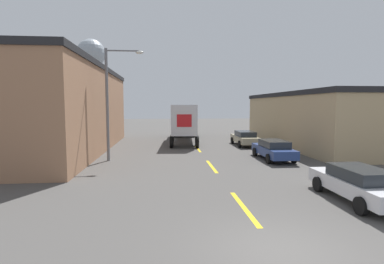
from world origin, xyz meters
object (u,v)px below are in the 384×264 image
Objects in this scene: semi_truck at (184,120)px; street_lamp at (112,96)px; water_tower at (91,54)px; parked_car_right_far at (245,138)px; parked_car_right_mid at (273,149)px; parked_car_right_near at (359,183)px.

street_lamp is (-5.75, -11.01, 2.20)m from semi_truck.
street_lamp is (11.81, -45.61, -10.26)m from water_tower.
parked_car_right_far is at bearing 31.39° from street_lamp.
parked_car_right_mid is at bearing -63.44° from water_tower.
semi_truck reaches higher than parked_car_right_mid.
parked_car_right_far is 13.80m from street_lamp.
water_tower is (-23.14, 38.69, 14.03)m from parked_car_right_far.
street_lamp reaches higher than semi_truck.
semi_truck is 2.64× the size of parked_car_right_mid.
semi_truck is 7.10m from parked_car_right_far.
water_tower reaches higher than parked_car_right_near.
semi_truck reaches higher than parked_car_right_near.
parked_car_right_near is 0.27× the size of water_tower.
parked_car_right_mid is 0.27× the size of water_tower.
parked_car_right_near is at bearing -71.31° from semi_truck.
parked_car_right_near is (0.00, -16.99, 0.00)m from parked_car_right_far.
parked_car_right_near is at bearing -90.00° from parked_car_right_mid.
parked_car_right_mid is at bearing -60.62° from semi_truck.
street_lamp reaches higher than parked_car_right_near.
water_tower is (-23.14, 46.29, 14.03)m from parked_car_right_mid.
water_tower is 48.21m from street_lamp.
water_tower is at bearing 116.56° from parked_car_right_mid.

